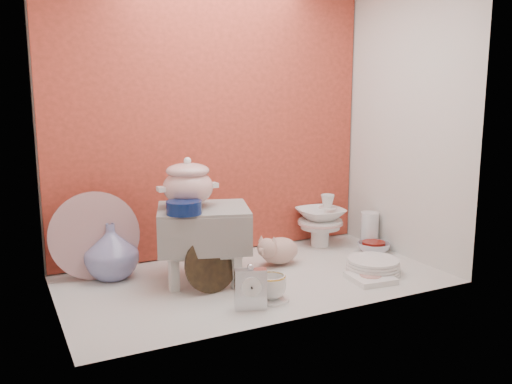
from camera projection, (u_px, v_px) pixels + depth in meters
ground at (254, 279)px, 2.59m from camera, size 1.80×1.80×0.00m
niche_shell at (237, 83)px, 2.58m from camera, size 1.86×1.03×1.53m
step_stool at (204, 244)px, 2.53m from camera, size 0.51×0.47×0.36m
soup_tureen at (188, 182)px, 2.48m from camera, size 0.33×0.33×0.23m
cobalt_bowl at (184, 207)px, 2.35m from camera, size 0.18×0.18×0.06m
floral_platter at (95, 236)px, 2.56m from camera, size 0.43×0.08×0.42m
blue_white_vase at (111, 251)px, 2.58m from camera, size 0.34×0.34×0.27m
lacquer_tray at (212, 264)px, 2.39m from camera, size 0.27×0.09×0.26m
mantel_clock at (251, 287)px, 2.21m from camera, size 0.14×0.08×0.19m
plush_pig at (279, 250)px, 2.79m from camera, size 0.26×0.18×0.15m
teacup_saucer at (271, 299)px, 2.32m from camera, size 0.20×0.20×0.01m
gold_rim_teacup at (271, 286)px, 2.31m from camera, size 0.14×0.14×0.10m
lattice_dish at (371, 278)px, 2.56m from camera, size 0.21×0.21×0.03m
dinner_plate_stack at (373, 266)px, 2.66m from camera, size 0.33×0.33×0.07m
crystal_bowl at (374, 247)px, 3.01m from camera, size 0.20×0.20×0.06m
clear_glass_vase at (369, 230)px, 3.11m from camera, size 0.11×0.11×0.21m
porcelain_tower at (320, 220)px, 3.12m from camera, size 0.33×0.33×0.30m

